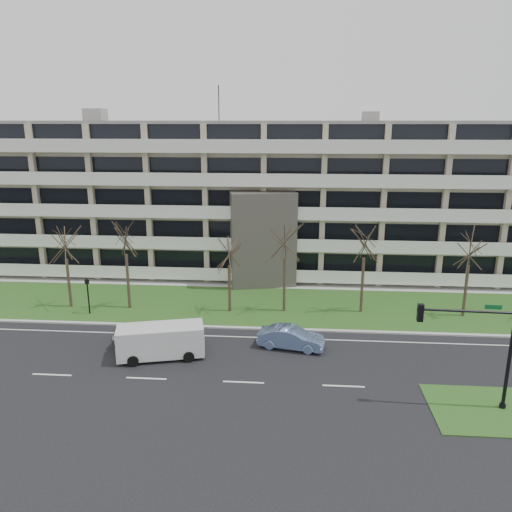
# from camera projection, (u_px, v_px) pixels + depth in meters

# --- Properties ---
(ground) EXTENTS (160.00, 160.00, 0.00)m
(ground) POSITION_uv_depth(u_px,v_px,m) (243.00, 382.00, 30.15)
(ground) COLOR black
(ground) RESTS_ON ground
(grass_verge) EXTENTS (90.00, 10.00, 0.06)m
(grass_verge) POSITION_uv_depth(u_px,v_px,m) (259.00, 305.00, 42.65)
(grass_verge) COLOR #2B541C
(grass_verge) RESTS_ON ground
(curb) EXTENTS (90.00, 0.35, 0.12)m
(curb) POSITION_uv_depth(u_px,v_px,m) (254.00, 328.00, 37.83)
(curb) COLOR #B2B2AD
(curb) RESTS_ON ground
(sidewalk) EXTENTS (90.00, 2.00, 0.08)m
(sidewalk) POSITION_uv_depth(u_px,v_px,m) (263.00, 285.00, 47.94)
(sidewalk) COLOR #B2B2AD
(sidewalk) RESTS_ON ground
(grass_median) EXTENTS (7.00, 5.00, 0.06)m
(grass_median) POSITION_uv_depth(u_px,v_px,m) (495.00, 410.00, 27.18)
(grass_median) COLOR #2B541C
(grass_median) RESTS_ON ground
(lane_edge_line) EXTENTS (90.00, 0.12, 0.01)m
(lane_edge_line) POSITION_uv_depth(u_px,v_px,m) (252.00, 337.00, 36.40)
(lane_edge_line) COLOR white
(lane_edge_line) RESTS_ON ground
(apartment_building) EXTENTS (60.50, 15.10, 18.75)m
(apartment_building) POSITION_uv_depth(u_px,v_px,m) (267.00, 196.00, 52.51)
(apartment_building) COLOR #BAAB90
(apartment_building) RESTS_ON ground
(silver_pickup) EXTENTS (6.07, 3.29, 1.62)m
(silver_pickup) POSITION_uv_depth(u_px,v_px,m) (156.00, 336.00, 34.62)
(silver_pickup) COLOR #A1A3A8
(silver_pickup) RESTS_ON ground
(blue_sedan) EXTENTS (4.79, 2.43, 1.51)m
(blue_sedan) POSITION_uv_depth(u_px,v_px,m) (291.00, 338.00, 34.53)
(blue_sedan) COLOR #7A99D4
(blue_sedan) RESTS_ON ground
(white_van) EXTENTS (6.00, 3.40, 2.20)m
(white_van) POSITION_uv_depth(u_px,v_px,m) (162.00, 339.00, 33.06)
(white_van) COLOR silver
(white_van) RESTS_ON ground
(traffic_signal) EXTENTS (5.19, 0.53, 6.01)m
(traffic_signal) POSITION_uv_depth(u_px,v_px,m) (478.00, 342.00, 26.59)
(traffic_signal) COLOR black
(traffic_signal) RESTS_ON ground
(pedestrian_signal) EXTENTS (0.32, 0.27, 3.08)m
(pedestrian_signal) POSITION_uv_depth(u_px,v_px,m) (88.00, 291.00, 40.28)
(pedestrian_signal) COLOR black
(pedestrian_signal) RESTS_ON ground
(tree_1) EXTENTS (3.77, 3.77, 7.54)m
(tree_1) POSITION_uv_depth(u_px,v_px,m) (64.00, 240.00, 40.82)
(tree_1) COLOR #382B21
(tree_1) RESTS_ON ground
(tree_2) EXTENTS (4.21, 4.21, 8.42)m
(tree_2) POSITION_uv_depth(u_px,v_px,m) (125.00, 232.00, 40.38)
(tree_2) COLOR #382B21
(tree_2) RESTS_ON ground
(tree_3) EXTENTS (3.52, 3.52, 7.04)m
(tree_3) POSITION_uv_depth(u_px,v_px,m) (229.00, 247.00, 39.92)
(tree_3) COLOR #382B21
(tree_3) RESTS_ON ground
(tree_4) EXTENTS (4.15, 4.15, 8.30)m
(tree_4) POSITION_uv_depth(u_px,v_px,m) (285.00, 235.00, 39.69)
(tree_4) COLOR #382B21
(tree_4) RESTS_ON ground
(tree_5) EXTENTS (4.14, 4.14, 8.29)m
(tree_5) POSITION_uv_depth(u_px,v_px,m) (365.00, 236.00, 39.54)
(tree_5) COLOR #382B21
(tree_5) RESTS_ON ground
(tree_6) EXTENTS (3.82, 3.82, 7.64)m
(tree_6) POSITION_uv_depth(u_px,v_px,m) (471.00, 245.00, 38.79)
(tree_6) COLOR #382B21
(tree_6) RESTS_ON ground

